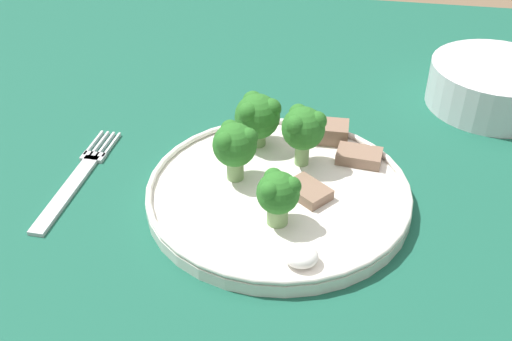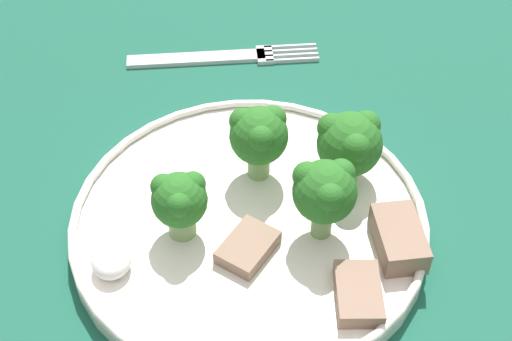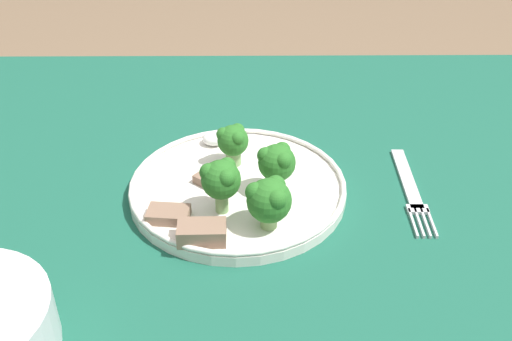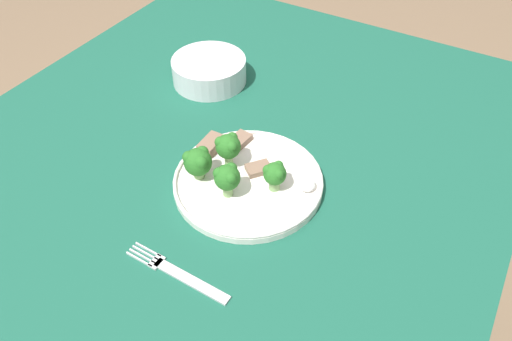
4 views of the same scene
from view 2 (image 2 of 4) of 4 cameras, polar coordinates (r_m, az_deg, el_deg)
table at (r=0.60m, az=6.87°, el=-8.13°), size 1.29×0.97×0.74m
dinner_plate at (r=0.49m, az=-0.56°, el=-4.17°), size 0.25×0.25×0.02m
fork at (r=0.64m, az=-2.76°, el=9.04°), size 0.02×0.17×0.00m
broccoli_floret_near_rim_left at (r=0.46m, az=5.52°, el=-1.66°), size 0.04×0.04×0.06m
broccoli_floret_center_left at (r=0.49m, az=0.23°, el=2.82°), size 0.04×0.04×0.06m
broccoli_floret_back_left at (r=0.46m, az=-6.14°, el=-2.41°), size 0.04×0.04×0.05m
broccoli_floret_front_left at (r=0.50m, az=7.51°, el=2.20°), size 0.05×0.05×0.06m
meat_slice_front_slice at (r=0.48m, az=11.36°, el=-5.33°), size 0.05×0.03×0.02m
meat_slice_middle_slice at (r=0.47m, az=-0.65°, el=-6.15°), size 0.05×0.05×0.01m
meat_slice_rear_slice at (r=0.45m, az=8.20°, el=-9.71°), size 0.05×0.03×0.01m
sauce_dollop at (r=0.47m, az=-11.50°, el=-7.11°), size 0.03×0.03×0.02m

